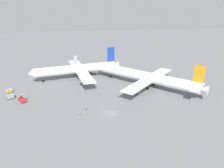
{
  "coord_description": "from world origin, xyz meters",
  "views": [
    {
      "loc": [
        -10.47,
        -65.53,
        37.96
      ],
      "look_at": [
        4.46,
        20.65,
        4.0
      ],
      "focal_mm": 31.25,
      "sensor_mm": 36.0,
      "label": 1
    }
  ],
  "objects_px": {
    "airliner_being_pushed": "(145,77)",
    "pushback_tug": "(94,72)",
    "airliner_at_gate_left": "(77,69)",
    "gse_stair_truck_yellow": "(22,99)",
    "jet_bridge": "(75,61)",
    "ground_crew_marshaller_foreground": "(86,107)",
    "gse_container_dolly_flat": "(10,96)",
    "gse_baggage_cart_near_cluster": "(9,91)",
    "ground_crew_ramp_agent_by_cones": "(80,113)"
  },
  "relations": [
    {
      "from": "pushback_tug",
      "to": "ground_crew_marshaller_foreground",
      "type": "bearing_deg",
      "value": -98.89
    },
    {
      "from": "gse_container_dolly_flat",
      "to": "ground_crew_marshaller_foreground",
      "type": "height_order",
      "value": "gse_container_dolly_flat"
    },
    {
      "from": "airliner_being_pushed",
      "to": "ground_crew_ramp_agent_by_cones",
      "type": "relative_size",
      "value": 30.73
    },
    {
      "from": "ground_crew_marshaller_foreground",
      "to": "gse_stair_truck_yellow",
      "type": "bearing_deg",
      "value": 156.3
    },
    {
      "from": "airliner_being_pushed",
      "to": "gse_container_dolly_flat",
      "type": "xyz_separation_m",
      "value": [
        -64.54,
        -4.04,
        -3.98
      ]
    },
    {
      "from": "airliner_being_pushed",
      "to": "jet_bridge",
      "type": "height_order",
      "value": "airliner_being_pushed"
    },
    {
      "from": "airliner_at_gate_left",
      "to": "airliner_being_pushed",
      "type": "height_order",
      "value": "airliner_at_gate_left"
    },
    {
      "from": "airliner_at_gate_left",
      "to": "gse_stair_truck_yellow",
      "type": "xyz_separation_m",
      "value": [
        -24.11,
        -27.38,
        -4.31
      ]
    },
    {
      "from": "airliner_being_pushed",
      "to": "gse_container_dolly_flat",
      "type": "height_order",
      "value": "airliner_being_pushed"
    },
    {
      "from": "gse_container_dolly_flat",
      "to": "ground_crew_marshaller_foreground",
      "type": "bearing_deg",
      "value": -25.81
    },
    {
      "from": "jet_bridge",
      "to": "airliner_at_gate_left",
      "type": "bearing_deg",
      "value": -86.89
    },
    {
      "from": "gse_stair_truck_yellow",
      "to": "ground_crew_marshaller_foreground",
      "type": "bearing_deg",
      "value": -23.7
    },
    {
      "from": "gse_baggage_cart_near_cluster",
      "to": "ground_crew_marshaller_foreground",
      "type": "bearing_deg",
      "value": -32.99
    },
    {
      "from": "jet_bridge",
      "to": "gse_container_dolly_flat",
      "type": "bearing_deg",
      "value": -122.06
    },
    {
      "from": "ground_crew_ramp_agent_by_cones",
      "to": "pushback_tug",
      "type": "bearing_deg",
      "value": 78.76
    },
    {
      "from": "pushback_tug",
      "to": "airliner_at_gate_left",
      "type": "bearing_deg",
      "value": -148.15
    },
    {
      "from": "airliner_at_gate_left",
      "to": "ground_crew_ramp_agent_by_cones",
      "type": "xyz_separation_m",
      "value": [
        0.4,
        -43.22,
        -4.53
      ]
    },
    {
      "from": "gse_stair_truck_yellow",
      "to": "ground_crew_ramp_agent_by_cones",
      "type": "xyz_separation_m",
      "value": [
        24.51,
        -15.84,
        -0.22
      ]
    },
    {
      "from": "gse_container_dolly_flat",
      "to": "jet_bridge",
      "type": "distance_m",
      "value": 54.29
    },
    {
      "from": "ground_crew_marshaller_foreground",
      "to": "ground_crew_ramp_agent_by_cones",
      "type": "height_order",
      "value": "ground_crew_marshaller_foreground"
    },
    {
      "from": "airliner_at_gate_left",
      "to": "pushback_tug",
      "type": "bearing_deg",
      "value": 31.85
    },
    {
      "from": "gse_baggage_cart_near_cluster",
      "to": "jet_bridge",
      "type": "bearing_deg",
      "value": 50.95
    },
    {
      "from": "airliner_at_gate_left",
      "to": "gse_container_dolly_flat",
      "type": "distance_m",
      "value": 38.22
    },
    {
      "from": "airliner_at_gate_left",
      "to": "airliner_being_pushed",
      "type": "distance_m",
      "value": 39.56
    },
    {
      "from": "gse_container_dolly_flat",
      "to": "airliner_being_pushed",
      "type": "bearing_deg",
      "value": 3.58
    },
    {
      "from": "gse_container_dolly_flat",
      "to": "ground_crew_marshaller_foreground",
      "type": "relative_size",
      "value": 2.21
    },
    {
      "from": "airliner_at_gate_left",
      "to": "ground_crew_marshaller_foreground",
      "type": "xyz_separation_m",
      "value": [
        3.1,
        -39.33,
        -4.43
      ]
    },
    {
      "from": "gse_baggage_cart_near_cluster",
      "to": "ground_crew_ramp_agent_by_cones",
      "type": "xyz_separation_m",
      "value": [
        33.05,
        -27.1,
        -0.05
      ]
    },
    {
      "from": "pushback_tug",
      "to": "gse_container_dolly_flat",
      "type": "height_order",
      "value": "pushback_tug"
    },
    {
      "from": "gse_baggage_cart_near_cluster",
      "to": "ground_crew_ramp_agent_by_cones",
      "type": "distance_m",
      "value": 42.74
    },
    {
      "from": "airliner_being_pushed",
      "to": "gse_stair_truck_yellow",
      "type": "relative_size",
      "value": 10.01
    },
    {
      "from": "airliner_at_gate_left",
      "to": "jet_bridge",
      "type": "bearing_deg",
      "value": 93.11
    },
    {
      "from": "gse_stair_truck_yellow",
      "to": "ground_crew_ramp_agent_by_cones",
      "type": "height_order",
      "value": "gse_stair_truck_yellow"
    },
    {
      "from": "gse_baggage_cart_near_cluster",
      "to": "jet_bridge",
      "type": "height_order",
      "value": "jet_bridge"
    },
    {
      "from": "gse_container_dolly_flat",
      "to": "ground_crew_ramp_agent_by_cones",
      "type": "bearing_deg",
      "value": -33.21
    },
    {
      "from": "ground_crew_marshaller_foreground",
      "to": "jet_bridge",
      "type": "relative_size",
      "value": 0.08
    },
    {
      "from": "airliner_being_pushed",
      "to": "pushback_tug",
      "type": "relative_size",
      "value": 6.5
    },
    {
      "from": "gse_container_dolly_flat",
      "to": "gse_baggage_cart_near_cluster",
      "type": "relative_size",
      "value": 1.21
    },
    {
      "from": "pushback_tug",
      "to": "gse_baggage_cart_near_cluster",
      "type": "xyz_separation_m",
      "value": [
        -42.9,
        -22.49,
        -0.34
      ]
    },
    {
      "from": "gse_baggage_cart_near_cluster",
      "to": "ground_crew_marshaller_foreground",
      "type": "distance_m",
      "value": 42.62
    },
    {
      "from": "ground_crew_ramp_agent_by_cones",
      "to": "jet_bridge",
      "type": "relative_size",
      "value": 0.08
    },
    {
      "from": "airliner_being_pushed",
      "to": "pushback_tug",
      "type": "bearing_deg",
      "value": 133.44
    },
    {
      "from": "airliner_at_gate_left",
      "to": "pushback_tug",
      "type": "height_order",
      "value": "airliner_at_gate_left"
    },
    {
      "from": "gse_container_dolly_flat",
      "to": "gse_baggage_cart_near_cluster",
      "type": "xyz_separation_m",
      "value": [
        -2.65,
        7.2,
        -0.31
      ]
    },
    {
      "from": "airliner_being_pushed",
      "to": "gse_container_dolly_flat",
      "type": "distance_m",
      "value": 64.79
    },
    {
      "from": "airliner_at_gate_left",
      "to": "gse_stair_truck_yellow",
      "type": "bearing_deg",
      "value": -131.37
    },
    {
      "from": "pushback_tug",
      "to": "gse_container_dolly_flat",
      "type": "distance_m",
      "value": 50.01
    },
    {
      "from": "airliner_at_gate_left",
      "to": "gse_stair_truck_yellow",
      "type": "distance_m",
      "value": 36.74
    },
    {
      "from": "pushback_tug",
      "to": "gse_baggage_cart_near_cluster",
      "type": "relative_size",
      "value": 2.35
    },
    {
      "from": "airliner_at_gate_left",
      "to": "gse_baggage_cart_near_cluster",
      "type": "xyz_separation_m",
      "value": [
        -32.65,
        -16.12,
        -4.48
      ]
    }
  ]
}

